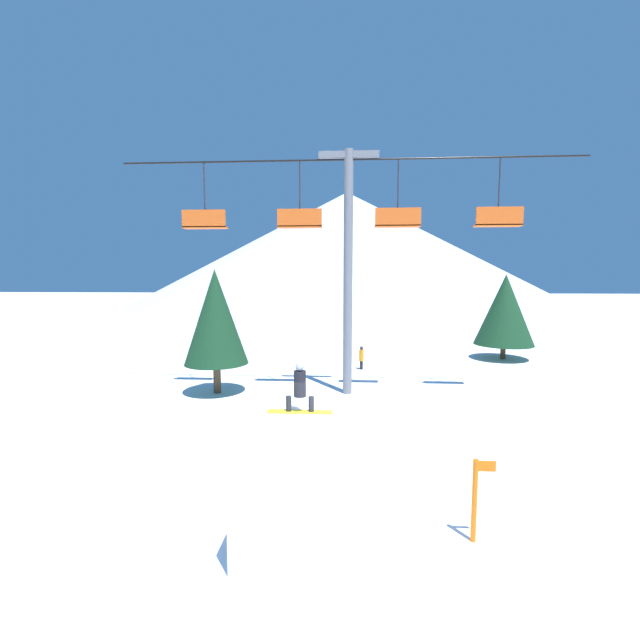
% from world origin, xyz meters
% --- Properties ---
extents(ground_plane, '(220.00, 220.00, 0.00)m').
position_xyz_m(ground_plane, '(0.00, 0.00, 0.00)').
color(ground_plane, white).
extents(mountain_ridge, '(71.24, 71.24, 18.95)m').
position_xyz_m(mountain_ridge, '(0.00, 65.88, 9.48)').
color(mountain_ridge, silver).
rests_on(mountain_ridge, ground_plane).
extents(snow_ramp, '(2.17, 3.73, 1.76)m').
position_xyz_m(snow_ramp, '(-0.61, -0.44, 0.88)').
color(snow_ramp, white).
rests_on(snow_ramp, ground_plane).
extents(snowboarder, '(1.51, 0.28, 1.19)m').
position_xyz_m(snowboarder, '(-0.85, 0.90, 2.32)').
color(snowboarder, yellow).
rests_on(snowboarder, snow_ramp).
extents(chairlift, '(18.49, 0.44, 9.92)m').
position_xyz_m(chairlift, '(0.25, 8.84, 6.13)').
color(chairlift, slate).
rests_on(chairlift, ground_plane).
extents(pine_tree_near, '(2.65, 2.65, 5.20)m').
position_xyz_m(pine_tree_near, '(-5.23, 8.59, 3.22)').
color(pine_tree_near, '#4C3823').
rests_on(pine_tree_near, ground_plane).
extents(pine_tree_far, '(3.38, 3.38, 5.01)m').
position_xyz_m(pine_tree_far, '(9.44, 16.88, 2.93)').
color(pine_tree_far, '#4C3823').
rests_on(pine_tree_far, ground_plane).
extents(trail_marker, '(0.41, 0.10, 1.59)m').
position_xyz_m(trail_marker, '(2.62, -1.05, 0.85)').
color(trail_marker, orange).
rests_on(trail_marker, ground_plane).
extents(distant_skier, '(0.24, 0.24, 1.23)m').
position_xyz_m(distant_skier, '(0.98, 13.51, 0.67)').
color(distant_skier, black).
rests_on(distant_skier, ground_plane).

